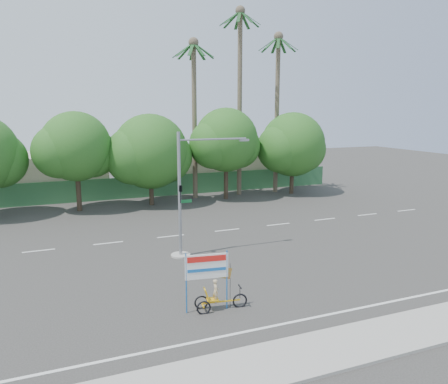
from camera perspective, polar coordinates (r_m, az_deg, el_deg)
name	(u,v)px	position (r m, az deg, el deg)	size (l,w,h in m)	color
ground	(251,274)	(22.46, 3.52, -10.65)	(120.00, 120.00, 0.00)	#33302D
sidewalk_near	(343,346)	(16.64, 15.32, -18.89)	(50.00, 2.40, 0.12)	gray
fence	(154,186)	(41.97, -9.17, 0.75)	(38.00, 0.08, 2.00)	#336B3D
building_left	(40,175)	(45.28, -22.95, 2.04)	(12.00, 8.00, 4.00)	beige
building_right	(215,168)	(48.41, -1.13, 3.16)	(14.00, 8.00, 3.60)	beige
tree_left	(75,149)	(37.04, -18.85, 5.33)	(6.66, 5.60, 8.07)	#473828
tree_center	(150,154)	(37.89, -9.69, 4.96)	(7.62, 6.40, 7.85)	#473828
tree_right	(226,142)	(39.90, 0.20, 6.51)	(6.90, 5.80, 8.36)	#473828
tree_far_right	(292,146)	(43.07, 8.90, 5.90)	(7.38, 6.20, 7.94)	#473828
palm_tall	(240,85)	(42.04, 2.07, 13.84)	(3.73, 3.79, 17.45)	#70604C
palm_mid	(277,97)	(43.77, 6.97, 12.25)	(3.73, 3.79, 15.45)	#70604C
palm_short	(194,102)	(40.36, -3.91, 11.68)	(3.73, 3.79, 14.45)	#70604C
traffic_signal	(185,205)	(24.42, -5.11, -1.75)	(4.72, 1.10, 7.00)	gray
trike_billboard	(213,286)	(18.31, -1.48, -12.24)	(2.60, 0.78, 2.57)	black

